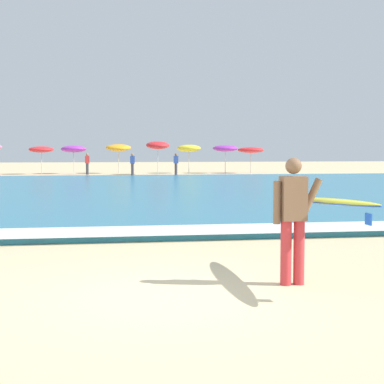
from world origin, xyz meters
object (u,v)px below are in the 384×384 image
beach_umbrella_3 (118,148)px  beachgoer_near_row_right (176,163)px  beach_umbrella_5 (189,148)px  beachgoer_near_row_left (87,163)px  beach_umbrella_1 (41,149)px  beachgoer_near_row_mid (132,163)px  beach_umbrella_4 (158,145)px  beach_umbrella_6 (225,148)px  surfer_with_board (312,209)px  beach_umbrella_2 (74,149)px  beach_umbrella_7 (251,150)px

beach_umbrella_3 → beachgoer_near_row_right: size_ratio=1.48×
beach_umbrella_5 → beachgoer_near_row_left: (-7.79, -1.54, -1.09)m
beach_umbrella_1 → beachgoer_near_row_left: (3.40, -1.26, -1.01)m
beach_umbrella_1 → beach_umbrella_3: bearing=7.9°
beachgoer_near_row_mid → beachgoer_near_row_left: bearing=155.2°
beach_umbrella_3 → beach_umbrella_4: size_ratio=0.93×
beach_umbrella_1 → beach_umbrella_6: size_ratio=0.96×
beach_umbrella_1 → beachgoer_near_row_right: (9.83, -2.49, -1.01)m
beach_umbrella_6 → beachgoer_near_row_left: bearing=-173.9°
surfer_with_board → beachgoer_near_row_mid: 34.76m
beach_umbrella_1 → beachgoer_near_row_left: bearing=-20.3°
surfer_with_board → beachgoer_near_row_mid: surfer_with_board is taller
surfer_with_board → beach_umbrella_6: bearing=79.8°
surfer_with_board → beachgoer_near_row_mid: size_ratio=1.82×
beach_umbrella_3 → beach_umbrella_5: beach_umbrella_3 is taller
beach_umbrella_4 → beach_umbrella_6: 5.68m
beach_umbrella_2 → beach_umbrella_1: bearing=-167.6°
beach_umbrella_1 → beach_umbrella_7: beach_umbrella_1 is taller
surfer_with_board → beachgoer_near_row_right: 35.11m
beachgoer_near_row_right → beach_umbrella_5: bearing=63.8°
beach_umbrella_1 → beachgoer_near_row_right: bearing=-14.2°
beach_umbrella_2 → beach_umbrella_7: (13.64, -0.93, -0.08)m
beach_umbrella_6 → beachgoer_near_row_left: 10.73m
beach_umbrella_4 → beachgoer_near_row_left: (-5.17, 0.48, -1.32)m
beach_umbrella_5 → beachgoer_near_row_left: 8.01m
beach_umbrella_1 → beach_umbrella_2: bearing=12.4°
beachgoer_near_row_mid → beachgoer_near_row_right: size_ratio=1.00×
beach_umbrella_3 → beach_umbrella_7: 10.32m
beach_umbrella_4 → beach_umbrella_6: bearing=16.5°
beachgoer_near_row_left → beachgoer_near_row_right: 6.54m
beach_umbrella_2 → beach_umbrella_3: 3.41m
beachgoer_near_row_mid → beach_umbrella_3: bearing=104.1°
beach_umbrella_7 → beachgoer_near_row_left: (-12.59, -0.85, -0.96)m
beachgoer_near_row_mid → beach_umbrella_1: bearing=157.5°
beach_umbrella_1 → beach_umbrella_4: size_ratio=0.84×
beach_umbrella_1 → beach_umbrella_2: 2.41m
beachgoer_near_row_left → beachgoer_near_row_mid: size_ratio=1.00×
beach_umbrella_2 → beachgoer_near_row_right: (7.48, -3.01, -1.04)m
beach_umbrella_2 → beachgoer_near_row_mid: beach_umbrella_2 is taller
surfer_with_board → beachgoer_near_row_left: 36.46m
surfer_with_board → beach_umbrella_1: (-7.31, 37.51, 0.81)m
beach_umbrella_7 → beach_umbrella_3: bearing=173.2°
beach_umbrella_3 → beach_umbrella_5: bearing=-5.5°
beach_umbrella_3 → beach_umbrella_2: bearing=-175.2°
surfer_with_board → beach_umbrella_2: size_ratio=1.33×
beach_umbrella_4 → beachgoer_near_row_right: 1.97m
beach_umbrella_2 → beach_umbrella_6: beach_umbrella_6 is taller
beach_umbrella_5 → beach_umbrella_2: bearing=178.5°
beach_umbrella_5 → beach_umbrella_1: bearing=-178.6°
surfer_with_board → beachgoer_near_row_left: bearing=96.1°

